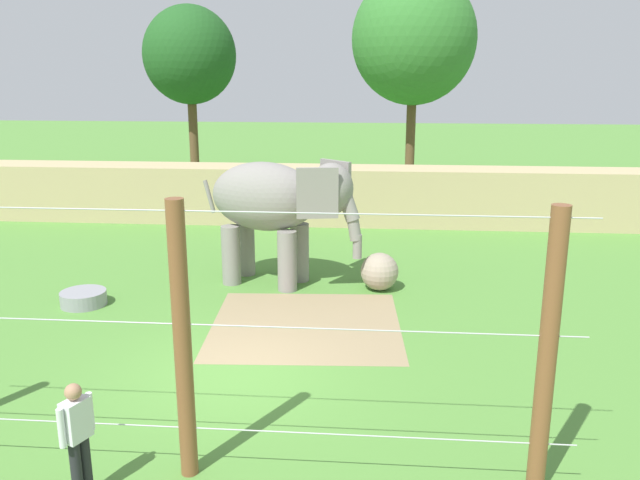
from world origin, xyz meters
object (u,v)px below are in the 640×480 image
at_px(enrichment_ball, 379,272).
at_px(water_tub, 83,298).
at_px(zookeeper, 78,435).
at_px(elephant, 277,203).

distance_m(enrichment_ball, water_tub, 7.44).
relative_size(zookeeper, water_tub, 1.52).
bearing_deg(zookeeper, enrichment_ball, 65.69).
height_order(enrichment_ball, zookeeper, zookeeper).
bearing_deg(zookeeper, water_tub, 114.21).
bearing_deg(water_tub, zookeeper, -65.79).
height_order(enrichment_ball, water_tub, enrichment_ball).
relative_size(enrichment_ball, water_tub, 0.90).
height_order(elephant, enrichment_ball, elephant).
distance_m(elephant, enrichment_ball, 3.23).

